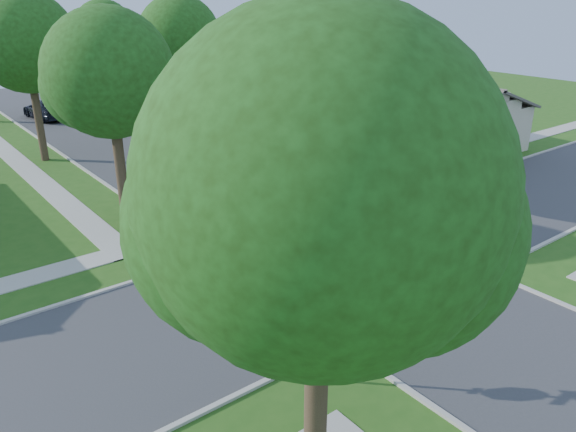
# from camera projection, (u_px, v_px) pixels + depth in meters

# --- Properties ---
(ground) EXTENTS (100.00, 100.00, 0.00)m
(ground) POSITION_uv_depth(u_px,v_px,m) (346.00, 265.00, 20.74)
(ground) COLOR #265316
(ground) RESTS_ON ground
(road_ns) EXTENTS (7.00, 100.00, 0.02)m
(road_ns) POSITION_uv_depth(u_px,v_px,m) (346.00, 265.00, 20.74)
(road_ns) COLOR #333335
(road_ns) RESTS_ON ground
(sidewalk_ne) EXTENTS (1.20, 40.00, 0.04)m
(sidewalk_ne) POSITION_uv_depth(u_px,v_px,m) (171.00, 121.00, 43.20)
(sidewalk_ne) COLOR #9E9B91
(sidewalk_ne) RESTS_ON ground
(sidewalk_nw) EXTENTS (1.20, 40.00, 0.04)m
(sidewalk_nw) POSITION_uv_depth(u_px,v_px,m) (0.00, 146.00, 36.26)
(sidewalk_nw) COLOR #9E9B91
(sidewalk_nw) RESTS_ON ground
(driveway) EXTENTS (8.80, 3.60, 0.05)m
(driveway) POSITION_uv_depth(u_px,v_px,m) (362.00, 176.00, 30.42)
(driveway) COLOR #9E9B91
(driveway) RESTS_ON ground
(stop_sign_sw) EXTENTS (1.05, 0.80, 2.98)m
(stop_sign_sw) POSITION_uv_depth(u_px,v_px,m) (341.00, 314.00, 13.87)
(stop_sign_sw) COLOR gray
(stop_sign_sw) RESTS_ON ground
(stop_sign_ne) EXTENTS (1.05, 0.80, 2.98)m
(stop_sign_ne) POSITION_uv_depth(u_px,v_px,m) (352.00, 161.00, 26.08)
(stop_sign_ne) COLOR gray
(stop_sign_ne) RESTS_ON ground
(tree_e_near) EXTENTS (4.97, 4.80, 8.28)m
(tree_e_near) POSITION_uv_depth(u_px,v_px,m) (295.00, 72.00, 27.90)
(tree_e_near) COLOR #38281C
(tree_e_near) RESTS_ON ground
(tree_e_mid) EXTENTS (5.59, 5.40, 9.21)m
(tree_e_mid) POSITION_uv_depth(u_px,v_px,m) (180.00, 42.00, 36.44)
(tree_e_mid) COLOR #38281C
(tree_e_mid) RESTS_ON ground
(tree_e_far) EXTENTS (5.17, 5.00, 8.72)m
(tree_e_far) POSITION_uv_depth(u_px,v_px,m) (106.00, 34.00, 46.04)
(tree_e_far) COLOR #38281C
(tree_e_far) RESTS_ON ground
(tree_w_near) EXTENTS (5.38, 5.20, 8.97)m
(tree_w_near) POSITION_uv_depth(u_px,v_px,m) (111.00, 80.00, 22.37)
(tree_w_near) COLOR #38281C
(tree_w_near) RESTS_ON ground
(tree_w_mid) EXTENTS (5.80, 5.60, 9.56)m
(tree_w_mid) POSITION_uv_depth(u_px,v_px,m) (27.00, 47.00, 31.00)
(tree_w_mid) COLOR #38281C
(tree_w_mid) RESTS_ON ground
(tree_sw_corner) EXTENTS (6.21, 6.00, 9.55)m
(tree_sw_corner) POSITION_uv_depth(u_px,v_px,m) (323.00, 205.00, 9.04)
(tree_sw_corner) COLOR #38281C
(tree_sw_corner) RESTS_ON ground
(tree_ne_corner) EXTENTS (5.80, 5.60, 8.66)m
(tree_ne_corner) POSITION_uv_depth(u_px,v_px,m) (389.00, 81.00, 25.32)
(tree_ne_corner) COLOR #38281C
(tree_ne_corner) RESTS_ON ground
(house_ne_near) EXTENTS (8.42, 13.60, 4.23)m
(house_ne_near) POSITION_uv_depth(u_px,v_px,m) (408.00, 117.00, 37.30)
(house_ne_near) COLOR #B0A68B
(house_ne_near) RESTS_ON ground
(house_ne_far) EXTENTS (8.42, 13.60, 4.23)m
(house_ne_far) POSITION_uv_depth(u_px,v_px,m) (254.00, 84.00, 50.45)
(house_ne_far) COLOR #B0A68B
(house_ne_far) RESTS_ON ground
(car_driveway) EXTENTS (4.82, 2.47, 1.52)m
(car_driveway) POSITION_uv_depth(u_px,v_px,m) (316.00, 163.00, 30.23)
(car_driveway) COLOR #591217
(car_driveway) RESTS_ON ground
(car_curb_east) EXTENTS (1.93, 4.02, 1.32)m
(car_curb_east) POSITION_uv_depth(u_px,v_px,m) (138.00, 119.00, 40.87)
(car_curb_east) COLOR black
(car_curb_east) RESTS_ON ground
(car_curb_west) EXTENTS (2.56, 5.33, 1.50)m
(car_curb_west) POSITION_uv_depth(u_px,v_px,m) (46.00, 109.00, 43.66)
(car_curb_west) COLOR black
(car_curb_west) RESTS_ON ground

